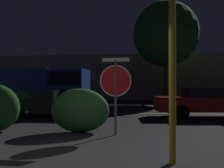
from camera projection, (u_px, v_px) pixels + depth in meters
The scene contains 10 objects.
ground_plane at pixel (82, 157), 4.81m from camera, with size 260.00×260.00×0.00m, color black.
road_center_stripe at pixel (117, 113), 12.66m from camera, with size 42.80×0.12×0.01m, color gold.
stop_sign at pixel (116, 80), 6.96m from camera, with size 0.92×0.06×2.21m.
yellow_pole_right at pixel (172, 79), 4.40m from camera, with size 0.12×0.12×2.97m, color yellow.
hedge_bush_2 at pixel (80, 110), 7.35m from camera, with size 1.75×0.75×1.29m, color #285B2D.
passing_car_2 at pixel (42, 102), 11.23m from camera, with size 5.06×2.05×1.20m.
passing_car_3 at pixel (210, 102), 10.90m from camera, with size 4.93×2.13×1.29m.
delivery_truck at pixel (46, 84), 19.09m from camera, with size 6.95×2.93×2.66m.
tree_0 at pixel (166, 34), 20.85m from camera, with size 5.46×5.46×8.48m.
building_backdrop at pixel (106, 78), 26.03m from camera, with size 27.27×3.14×4.50m, color #6B5B4C.
Camera 1 is at (1.09, -4.73, 1.35)m, focal length 40.00 mm.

